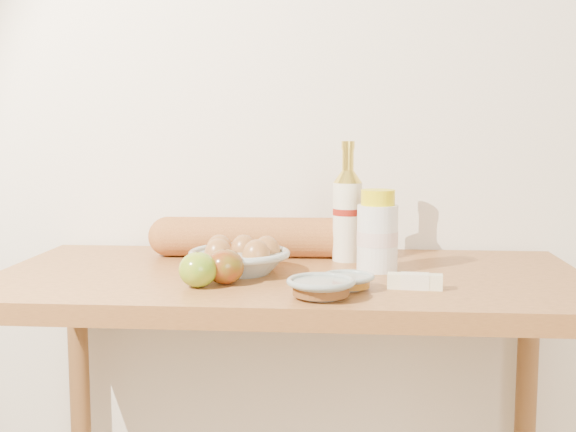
{
  "coord_description": "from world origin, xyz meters",
  "views": [
    {
      "loc": [
        0.12,
        -0.27,
        1.2
      ],
      "look_at": [
        0.0,
        1.15,
        1.02
      ],
      "focal_mm": 45.0,
      "sensor_mm": 36.0,
      "label": 1
    }
  ],
  "objects_px": {
    "cream_bottle": "(377,233)",
    "baguette": "(267,237)",
    "table": "(289,331)",
    "bourbon_bottle": "(347,213)",
    "egg_bowl": "(240,258)"
  },
  "relations": [
    {
      "from": "cream_bottle",
      "to": "baguette",
      "type": "distance_m",
      "value": 0.29
    },
    {
      "from": "table",
      "to": "bourbon_bottle",
      "type": "distance_m",
      "value": 0.3
    },
    {
      "from": "egg_bowl",
      "to": "bourbon_bottle",
      "type": "bearing_deg",
      "value": 34.89
    },
    {
      "from": "bourbon_bottle",
      "to": "baguette",
      "type": "relative_size",
      "value": 0.48
    },
    {
      "from": "bourbon_bottle",
      "to": "egg_bowl",
      "type": "distance_m",
      "value": 0.28
    },
    {
      "from": "table",
      "to": "bourbon_bottle",
      "type": "xyz_separation_m",
      "value": [
        0.12,
        0.14,
        0.23
      ]
    },
    {
      "from": "cream_bottle",
      "to": "egg_bowl",
      "type": "distance_m",
      "value": 0.29
    },
    {
      "from": "bourbon_bottle",
      "to": "egg_bowl",
      "type": "height_order",
      "value": "bourbon_bottle"
    },
    {
      "from": "table",
      "to": "egg_bowl",
      "type": "xyz_separation_m",
      "value": [
        -0.1,
        -0.01,
        0.15
      ]
    },
    {
      "from": "egg_bowl",
      "to": "baguette",
      "type": "height_order",
      "value": "baguette"
    },
    {
      "from": "cream_bottle",
      "to": "table",
      "type": "bearing_deg",
      "value": -162.45
    },
    {
      "from": "table",
      "to": "cream_bottle",
      "type": "relative_size",
      "value": 7.12
    },
    {
      "from": "table",
      "to": "egg_bowl",
      "type": "relative_size",
      "value": 5.34
    },
    {
      "from": "egg_bowl",
      "to": "baguette",
      "type": "xyz_separation_m",
      "value": [
        0.04,
        0.18,
        0.02
      ]
    },
    {
      "from": "cream_bottle",
      "to": "bourbon_bottle",
      "type": "bearing_deg",
      "value": 127.4
    }
  ]
}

